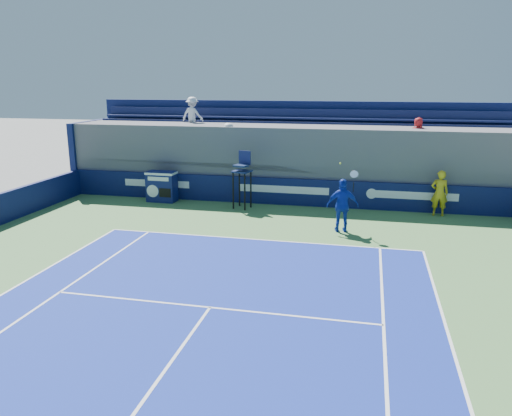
% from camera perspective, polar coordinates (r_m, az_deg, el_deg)
% --- Properties ---
extents(ball_person, '(0.69, 0.45, 1.88)m').
position_cam_1_polar(ball_person, '(21.56, 20.23, 1.61)').
color(ball_person, gold).
rests_on(ball_person, apron).
extents(back_hoarding, '(20.40, 0.21, 1.20)m').
position_cam_1_polar(back_hoarding, '(22.17, 3.20, 1.88)').
color(back_hoarding, '#0B1342').
rests_on(back_hoarding, ground).
extents(match_clock, '(1.33, 0.75, 1.40)m').
position_cam_1_polar(match_clock, '(23.11, -10.72, 2.53)').
color(match_clock, '#0F164E').
rests_on(match_clock, ground).
extents(umpire_chair, '(0.85, 0.85, 2.48)m').
position_cam_1_polar(umpire_chair, '(21.36, -1.58, 3.96)').
color(umpire_chair, black).
rests_on(umpire_chair, ground).
extents(tennis_player, '(1.21, 0.66, 2.57)m').
position_cam_1_polar(tennis_player, '(18.31, 9.87, 0.28)').
color(tennis_player, '#1330A1').
rests_on(tennis_player, apron).
extents(stadium_seating, '(21.00, 4.05, 4.61)m').
position_cam_1_polar(stadium_seating, '(23.93, 3.98, 5.82)').
color(stadium_seating, '#58575D').
rests_on(stadium_seating, ground).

